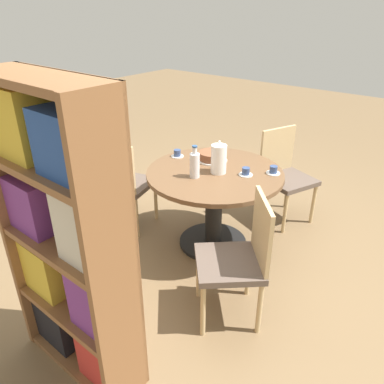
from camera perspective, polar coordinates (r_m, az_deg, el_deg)
name	(u,v)px	position (r m, az deg, el deg)	size (l,w,h in m)	color
ground_plane	(213,243)	(3.40, 3.17, -7.74)	(14.00, 14.00, 0.00)	brown
dining_table	(214,192)	(3.14, 3.41, 0.06)	(1.12, 1.12, 0.70)	black
chair_a	(239,257)	(2.46, 7.14, -9.79)	(0.59, 0.59, 0.88)	tan
chair_b	(285,173)	(3.69, 13.95, 2.80)	(0.54, 0.54, 0.88)	tan
chair_c	(124,182)	(3.45, -10.28, 1.48)	(0.52, 0.52, 0.88)	tan
bookshelf	(69,244)	(2.03, -18.19, -7.59)	(0.80, 0.28, 1.68)	brown
coffee_pot	(218,158)	(2.99, 4.06, 5.16)	(0.13, 0.13, 0.27)	white
water_bottle	(195,164)	(2.91, 0.41, 4.21)	(0.08, 0.08, 0.26)	silver
cake_main	(212,157)	(3.25, 3.12, 5.42)	(0.26, 0.26, 0.08)	white
cup_a	(177,154)	(3.34, -2.25, 5.82)	(0.11, 0.11, 0.06)	silver
cup_b	(273,171)	(3.07, 12.29, 3.21)	(0.11, 0.11, 0.06)	silver
cup_c	(246,172)	(3.00, 8.19, 3.00)	(0.11, 0.11, 0.06)	silver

